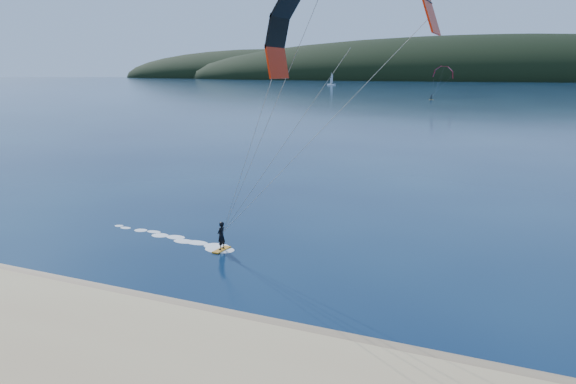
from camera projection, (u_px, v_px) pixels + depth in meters
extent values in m
plane|color=black|center=(105.00, 359.00, 21.29)|extent=(1800.00, 1800.00, 0.00)
cube|color=#84684D|center=(173.00, 312.00, 25.30)|extent=(220.00, 2.50, 0.10)
ellipsoid|color=black|center=(475.00, 80.00, 683.81)|extent=(840.00, 280.00, 110.00)
ellipsoid|color=black|center=(263.00, 78.00, 867.24)|extent=(520.00, 220.00, 90.00)
cube|color=orange|center=(222.00, 250.00, 34.10)|extent=(0.56, 1.48, 0.08)
imported|color=black|center=(221.00, 236.00, 33.89)|extent=(0.47, 0.68, 1.80)
cylinder|color=gray|center=(276.00, 155.00, 28.79)|extent=(0.02, 0.02, 14.61)
cube|color=orange|center=(431.00, 100.00, 212.48)|extent=(1.53, 1.45, 0.09)
imported|color=black|center=(431.00, 97.00, 212.26)|extent=(1.21, 1.19, 1.96)
cylinder|color=gray|center=(438.00, 86.00, 208.90)|extent=(0.02, 0.02, 9.22)
cube|color=white|center=(331.00, 85.00, 432.45)|extent=(7.26, 4.38, 1.21)
cylinder|color=white|center=(331.00, 79.00, 431.41)|extent=(0.17, 0.17, 9.50)
cube|color=white|center=(332.00, 78.00, 432.47)|extent=(0.78, 2.14, 6.91)
cube|color=white|center=(331.00, 81.00, 430.54)|extent=(0.61, 1.65, 4.32)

